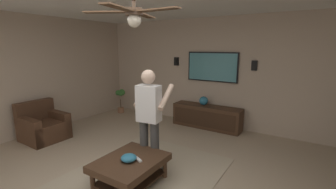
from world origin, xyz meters
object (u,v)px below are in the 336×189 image
(tv, at_px, (212,67))
(ceiling_fan, at_px, (133,14))
(remote_white, at_px, (138,159))
(wall_speaker_right, at_px, (176,61))
(media_console, at_px, (207,117))
(vase_round, at_px, (204,101))
(person_standing, at_px, (149,114))
(potted_plant_short, at_px, (121,97))
(armchair, at_px, (43,127))
(coffee_table, at_px, (130,166))
(bowl, at_px, (129,158))
(wall_speaker_left, at_px, (254,66))

(tv, height_order, ceiling_fan, ceiling_fan)
(remote_white, distance_m, wall_speaker_right, 3.54)
(media_console, xyz_separation_m, vase_round, (0.03, 0.11, 0.39))
(person_standing, height_order, potted_plant_short, person_standing)
(armchair, xyz_separation_m, tv, (2.85, -2.69, 1.21))
(person_standing, distance_m, remote_white, 0.74)
(armchair, bearing_deg, coffee_table, -5.22)
(potted_plant_short, distance_m, wall_speaker_right, 2.10)
(armchair, bearing_deg, tv, 47.49)
(person_standing, bearing_deg, wall_speaker_right, 14.60)
(armchair, relative_size, media_console, 0.48)
(coffee_table, xyz_separation_m, potted_plant_short, (2.77, 2.83, 0.18))
(armchair, bearing_deg, bowl, -6.21)
(media_console, height_order, tv, tv)
(armchair, xyz_separation_m, media_console, (2.61, -2.69, -0.00))
(armchair, xyz_separation_m, ceiling_fan, (-0.41, -2.99, 2.08))
(wall_speaker_left, height_order, wall_speaker_right, wall_speaker_right)
(armchair, height_order, bowl, armchair)
(armchair, height_order, wall_speaker_left, wall_speaker_left)
(tv, xyz_separation_m, bowl, (-3.19, -0.08, -1.04))
(wall_speaker_left, distance_m, wall_speaker_right, 2.03)
(potted_plant_short, height_order, ceiling_fan, ceiling_fan)
(coffee_table, height_order, wall_speaker_left, wall_speaker_left)
(coffee_table, height_order, person_standing, person_standing)
(vase_round, height_order, wall_speaker_right, wall_speaker_right)
(potted_plant_short, distance_m, bowl, 4.01)
(person_standing, relative_size, vase_round, 7.45)
(armchair, xyz_separation_m, coffee_table, (-0.29, -2.75, 0.02))
(potted_plant_short, relative_size, vase_round, 3.23)
(media_console, bearing_deg, vase_round, -107.16)
(bowl, relative_size, wall_speaker_right, 1.01)
(person_standing, xyz_separation_m, wall_speaker_left, (2.62, -0.98, 0.63))
(remote_white, distance_m, vase_round, 2.92)
(tv, bearing_deg, person_standing, 0.16)
(ceiling_fan, bearing_deg, armchair, 82.12)
(armchair, bearing_deg, potted_plant_short, 92.68)
(potted_plant_short, distance_m, vase_round, 2.67)
(armchair, xyz_separation_m, person_standing, (0.25, -2.70, 0.65))
(armchair, bearing_deg, vase_round, 46.54)
(tv, bearing_deg, potted_plant_short, -82.41)
(bowl, bearing_deg, wall_speaker_left, -15.91)
(tv, distance_m, ceiling_fan, 3.39)
(person_standing, bearing_deg, remote_white, -168.71)
(person_standing, xyz_separation_m, ceiling_fan, (-0.66, -0.29, 1.42))
(remote_white, height_order, vase_round, vase_round)
(armchair, relative_size, bowl, 3.71)
(potted_plant_short, bearing_deg, ceiling_fan, -133.33)
(armchair, height_order, coffee_table, armchair)
(media_console, relative_size, potted_plant_short, 2.39)
(coffee_table, xyz_separation_m, vase_round, (2.94, 0.16, 0.36))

